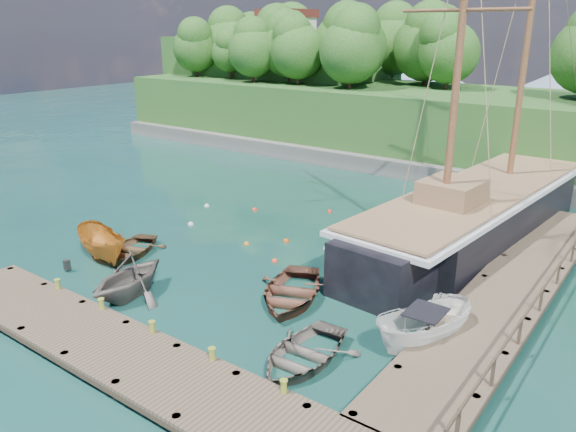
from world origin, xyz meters
name	(u,v)px	position (x,y,z in m)	size (l,w,h in m)	color
ground	(211,284)	(0.00, 0.00, 0.00)	(160.00, 160.00, 0.00)	#123428
dock_near	(122,353)	(2.00, -6.50, 0.43)	(20.00, 3.20, 1.10)	#4A392B
dock_east	(514,286)	(11.50, 7.00, 0.43)	(3.20, 24.00, 1.10)	#4A392B
bollard_0	(60,301)	(-4.00, -5.10, 0.00)	(0.26, 0.26, 0.45)	olive
bollard_1	(103,322)	(-1.00, -5.10, 0.00)	(0.26, 0.26, 0.45)	olive
bollard_2	(154,346)	(2.00, -5.10, 0.00)	(0.26, 0.26, 0.45)	olive
bollard_3	(213,375)	(5.00, -5.10, 0.00)	(0.26, 0.26, 0.45)	olive
bollard_4	(284,409)	(8.00, -5.10, 0.00)	(0.26, 0.26, 0.45)	olive
rowboat_0	(130,255)	(-5.73, 0.01, 0.00)	(2.87, 4.02, 0.83)	#4F3622
rowboat_1	(130,296)	(-1.99, -2.99, 0.00)	(3.53, 4.09, 2.15)	#605851
rowboat_2	(291,300)	(3.90, 0.88, 0.00)	(3.55, 4.97, 1.03)	brown
rowboat_3	(302,362)	(7.00, -2.68, 0.00)	(3.16, 4.42, 0.92)	#5D534B
motorboat_orange	(104,259)	(-6.38, -1.11, 0.00)	(1.71, 4.56, 1.76)	#C67321
cabin_boat_white	(423,346)	(10.00, 0.82, 0.00)	(1.71, 4.54, 1.75)	white
schooner	(477,216)	(7.69, 13.23, 1.20)	(7.25, 29.09, 21.59)	black
mooring_buoy_0	(191,225)	(-6.56, 5.14, 0.00)	(0.33, 0.33, 0.33)	silver
mooring_buoy_1	(247,245)	(-1.83, 4.68, 0.00)	(0.30, 0.30, 0.30)	orange
mooring_buoy_2	(286,242)	(-0.36, 6.28, 0.00)	(0.34, 0.34, 0.34)	#D14C09
mooring_buoy_3	(326,249)	(2.02, 6.65, 0.00)	(0.33, 0.33, 0.33)	white
mooring_buoy_4	(255,210)	(-5.25, 9.52, 0.00)	(0.35, 0.35, 0.35)	red
mooring_buoy_5	(329,212)	(-1.19, 12.04, 0.00)	(0.32, 0.32, 0.32)	red
mooring_buoy_6	(207,206)	(-8.28, 8.26, 0.00)	(0.34, 0.34, 0.34)	silver
mooring_buoy_7	(275,262)	(0.82, 3.74, 0.00)	(0.31, 0.31, 0.31)	#F5411E
headland	(336,86)	(-12.88, 31.36, 5.54)	(51.00, 19.31, 12.90)	#474744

